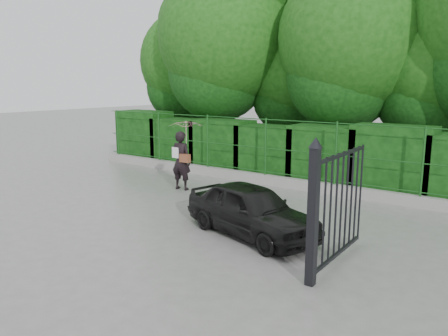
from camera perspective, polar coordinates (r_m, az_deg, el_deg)
The scene contains 8 objects.
ground at distance 10.73m, azimuth -8.94°, elevation -6.19°, with size 80.00×80.00×0.00m, color gray.
kerb at distance 14.12m, azimuth 3.97°, elevation -1.27°, with size 14.00×0.25×0.30m, color #9E9E99.
fence at distance 13.83m, azimuth 4.80°, elevation 2.87°, with size 14.13×0.06×1.80m.
hedge at distance 14.84m, azimuth 5.94°, elevation 2.39°, with size 14.20×1.20×2.03m.
trees at distance 16.24m, azimuth 14.06°, elevation 15.89°, with size 17.10×6.15×8.08m.
gate at distance 7.30m, azimuth 13.08°, elevation -4.85°, with size 0.22×2.33×2.36m.
woman at distance 12.96m, azimuth -5.24°, elevation 3.08°, with size 0.99×1.00×2.09m.
car at distance 9.18m, azimuth 3.55°, elevation -5.45°, with size 1.30×3.23×1.10m, color black.
Camera 1 is at (7.27, -7.23, 3.15)m, focal length 35.00 mm.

